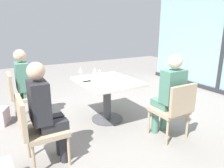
# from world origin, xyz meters

# --- Properties ---
(ground_plane) EXTENTS (12.00, 12.00, 0.00)m
(ground_plane) POSITION_xyz_m (0.00, 0.00, 0.00)
(ground_plane) COLOR gray
(window_wall_backdrop) EXTENTS (4.55, 0.10, 2.70)m
(window_wall_backdrop) POSITION_xyz_m (0.00, 3.20, 1.21)
(window_wall_backdrop) COLOR #92B7BC
(window_wall_backdrop) RESTS_ON ground_plane
(dining_table_main) EXTENTS (1.13, 0.95, 0.73)m
(dining_table_main) POSITION_xyz_m (0.00, 0.00, 0.54)
(dining_table_main) COLOR silver
(dining_table_main) RESTS_ON ground_plane
(chair_front_right) EXTENTS (0.46, 0.50, 0.87)m
(chair_front_right) POSITION_xyz_m (0.71, -1.31, 0.50)
(chair_front_right) COLOR tan
(chair_front_right) RESTS_ON ground_plane
(chair_front_left) EXTENTS (0.46, 0.50, 0.87)m
(chair_front_left) POSITION_xyz_m (-0.71, -1.31, 0.50)
(chair_front_left) COLOR tan
(chair_front_left) RESTS_ON ground_plane
(chair_far_right) EXTENTS (0.50, 0.46, 0.87)m
(chair_far_right) POSITION_xyz_m (1.07, 0.52, 0.50)
(chair_far_right) COLOR tan
(chair_far_right) RESTS_ON ground_plane
(person_front_right) EXTENTS (0.34, 0.39, 1.26)m
(person_front_right) POSITION_xyz_m (0.71, -1.20, 0.70)
(person_front_right) COLOR #28282D
(person_front_right) RESTS_ON ground_plane
(person_front_left) EXTENTS (0.34, 0.39, 1.26)m
(person_front_left) POSITION_xyz_m (-0.71, -1.20, 0.70)
(person_front_left) COLOR #4C7F6B
(person_front_left) RESTS_ON ground_plane
(person_far_right) EXTENTS (0.39, 0.34, 1.26)m
(person_far_right) POSITION_xyz_m (0.96, 0.52, 0.70)
(person_far_right) COLOR #4C7F6B
(person_far_right) RESTS_ON ground_plane
(wine_glass_0) EXTENTS (0.07, 0.07, 0.18)m
(wine_glass_0) POSITION_xyz_m (-0.13, -0.07, 0.86)
(wine_glass_0) COLOR silver
(wine_glass_0) RESTS_ON dining_table_main
(wine_glass_1) EXTENTS (0.07, 0.07, 0.18)m
(wine_glass_1) POSITION_xyz_m (-0.42, -0.31, 0.86)
(wine_glass_1) COLOR silver
(wine_glass_1) RESTS_ON dining_table_main
(wine_glass_2) EXTENTS (0.07, 0.07, 0.18)m
(wine_glass_2) POSITION_xyz_m (-0.28, -0.10, 0.86)
(wine_glass_2) COLOR silver
(wine_glass_2) RESTS_ON dining_table_main
(wine_glass_3) EXTENTS (0.07, 0.07, 0.18)m
(wine_glass_3) POSITION_xyz_m (0.39, -0.41, 0.86)
(wine_glass_3) COLOR silver
(wine_glass_3) RESTS_ON dining_table_main
(coffee_cup) EXTENTS (0.08, 0.08, 0.09)m
(coffee_cup) POSITION_xyz_m (-0.04, 0.11, 0.78)
(coffee_cup) COLOR white
(coffee_cup) RESTS_ON dining_table_main
(cell_phone_on_table) EXTENTS (0.08, 0.15, 0.01)m
(cell_phone_on_table) POSITION_xyz_m (-0.10, -0.32, 0.73)
(cell_phone_on_table) COLOR black
(cell_phone_on_table) RESTS_ON dining_table_main
(handbag_1) EXTENTS (0.34, 0.27, 0.28)m
(handbag_1) POSITION_xyz_m (-0.73, -1.65, 0.14)
(handbag_1) COLOR beige
(handbag_1) RESTS_ON ground_plane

